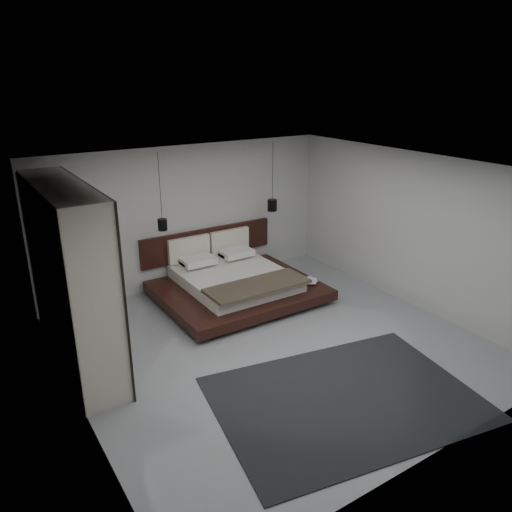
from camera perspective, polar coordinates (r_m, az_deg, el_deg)
floor at (r=8.09m, az=2.00°, el=-10.00°), size 6.00×6.00×0.00m
ceiling at (r=7.10m, az=2.27°, el=9.92°), size 6.00×6.00×0.00m
wall_back at (r=9.97m, az=-7.79°, el=4.49°), size 6.00×0.00×6.00m
wall_front at (r=5.54m, az=20.42°, el=-10.00°), size 6.00×0.00×6.00m
wall_left at (r=6.39m, az=-20.67°, el=-5.84°), size 0.00×6.00×6.00m
wall_right at (r=9.44m, az=17.28°, el=2.85°), size 0.00×6.00×6.00m
lattice_screen at (r=8.69m, az=-23.95°, el=-0.16°), size 0.05×0.90×2.60m
bed at (r=9.58m, az=-2.50°, el=-3.00°), size 2.90×2.44×1.10m
book_lower at (r=9.70m, az=5.61°, el=-2.86°), size 0.25×0.32×0.03m
book_upper at (r=9.66m, az=5.63°, el=-2.81°), size 0.36×0.37×0.02m
pendant_left at (r=9.08m, az=-10.65°, el=3.58°), size 0.17×0.17×1.38m
pendant_right at (r=10.16m, az=1.87°, el=5.84°), size 0.19×0.19×1.37m
wardrobe at (r=7.49m, az=-20.36°, el=-2.41°), size 0.65×2.75×2.70m
rug at (r=6.98m, az=10.17°, el=-15.75°), size 3.78×2.99×0.01m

